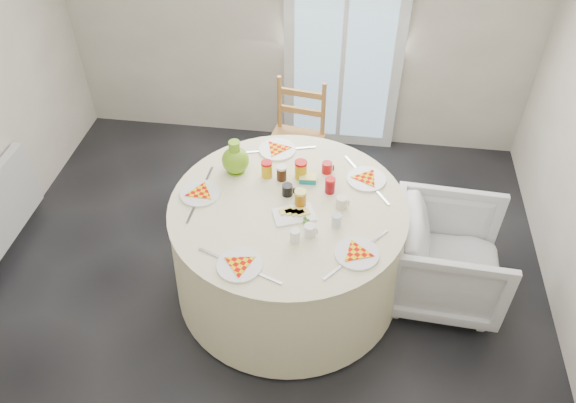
# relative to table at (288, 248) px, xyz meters

# --- Properties ---
(floor) EXTENTS (4.00, 4.00, 0.00)m
(floor) POSITION_rel_table_xyz_m (-0.17, -0.17, -0.38)
(floor) COLOR black
(floor) RESTS_ON ground
(wall_back) EXTENTS (4.00, 0.02, 2.60)m
(wall_back) POSITION_rel_table_xyz_m (-0.17, 1.83, 0.93)
(wall_back) COLOR #BCB5A3
(wall_back) RESTS_ON floor
(glass_door) EXTENTS (1.00, 0.08, 2.10)m
(glass_door) POSITION_rel_table_xyz_m (0.23, 1.78, 0.68)
(glass_door) COLOR silver
(glass_door) RESTS_ON floor
(table) EXTENTS (1.55, 1.55, 0.79)m
(table) POSITION_rel_table_xyz_m (0.00, 0.00, 0.00)
(table) COLOR beige
(table) RESTS_ON floor
(wooden_chair) EXTENTS (0.48, 0.46, 0.95)m
(wooden_chair) POSITION_rel_table_xyz_m (-0.09, 1.07, 0.09)
(wooden_chair) COLOR olive
(wooden_chair) RESTS_ON floor
(armchair) EXTENTS (0.72, 0.76, 0.75)m
(armchair) POSITION_rel_table_xyz_m (1.07, 0.09, 0.02)
(armchair) COLOR silver
(armchair) RESTS_ON floor
(place_settings) EXTENTS (1.48, 1.48, 0.03)m
(place_settings) POSITION_rel_table_xyz_m (0.00, 0.00, 0.40)
(place_settings) COLOR white
(place_settings) RESTS_ON table
(jar_cluster) EXTENTS (0.54, 0.41, 0.14)m
(jar_cluster) POSITION_rel_table_xyz_m (0.03, 0.21, 0.45)
(jar_cluster) COLOR olive
(jar_cluster) RESTS_ON table
(butter_tub) EXTENTS (0.12, 0.09, 0.04)m
(butter_tub) POSITION_rel_table_xyz_m (0.10, 0.25, 0.41)
(butter_tub) COLOR #08839A
(butter_tub) RESTS_ON table
(green_pitcher) EXTENTS (0.24, 0.24, 0.24)m
(green_pitcher) POSITION_rel_table_xyz_m (-0.39, 0.29, 0.49)
(green_pitcher) COLOR #69A519
(green_pitcher) RESTS_ON table
(cheese_platter) EXTENTS (0.29, 0.24, 0.03)m
(cheese_platter) POSITION_rel_table_xyz_m (0.05, -0.09, 0.40)
(cheese_platter) COLOR white
(cheese_platter) RESTS_ON table
(mugs_glasses) EXTENTS (0.62, 0.62, 0.09)m
(mugs_glasses) POSITION_rel_table_xyz_m (0.16, -0.02, 0.44)
(mugs_glasses) COLOR #A4A4A4
(mugs_glasses) RESTS_ON table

